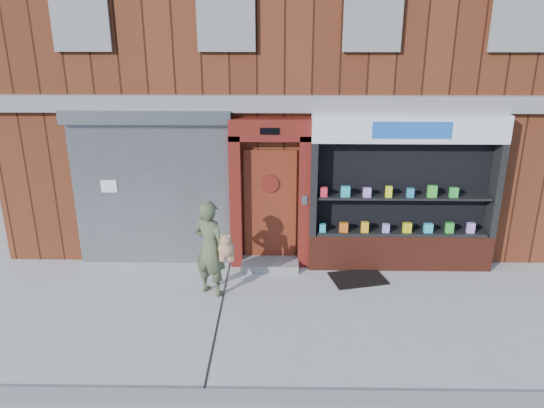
{
  "coord_description": "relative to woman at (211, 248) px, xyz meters",
  "views": [
    {
      "loc": [
        -0.56,
        -7.6,
        4.67
      ],
      "look_at": [
        -0.7,
        1.0,
        1.58
      ],
      "focal_mm": 35.0,
      "sensor_mm": 36.0,
      "label": 1
    }
  ],
  "objects": [
    {
      "name": "ground",
      "position": [
        1.74,
        -0.7,
        -0.87
      ],
      "size": [
        80.0,
        80.0,
        0.0
      ],
      "primitive_type": "plane",
      "color": "#9E9E99",
      "rests_on": "ground"
    },
    {
      "name": "pharmacy_bay",
      "position": [
        3.49,
        1.11,
        0.5
      ],
      "size": [
        3.5,
        0.41,
        3.0
      ],
      "color": "maroon",
      "rests_on": "ground"
    },
    {
      "name": "woman",
      "position": [
        0.0,
        0.0,
        0.0
      ],
      "size": [
        0.81,
        0.67,
        1.72
      ],
      "color": "#4B5538",
      "rests_on": "ground"
    },
    {
      "name": "shutter_bay",
      "position": [
        -1.26,
        1.22,
        0.85
      ],
      "size": [
        3.1,
        0.3,
        3.04
      ],
      "color": "gray",
      "rests_on": "ground"
    },
    {
      "name": "red_door_bay",
      "position": [
        0.99,
        1.16,
        0.59
      ],
      "size": [
        1.52,
        0.58,
        2.9
      ],
      "color": "#52120E",
      "rests_on": "ground"
    },
    {
      "name": "doormat",
      "position": [
        2.64,
        0.56,
        -0.86
      ],
      "size": [
        1.11,
        0.9,
        0.02
      ],
      "primitive_type": "cube",
      "rotation": [
        0.0,
        0.0,
        0.24
      ],
      "color": "black",
      "rests_on": "ground"
    },
    {
      "name": "curb",
      "position": [
        1.74,
        -2.85,
        -0.81
      ],
      "size": [
        60.0,
        0.3,
        0.12
      ],
      "primitive_type": "cube",
      "color": "gray",
      "rests_on": "ground"
    },
    {
      "name": "building",
      "position": [
        1.74,
        5.29,
        3.13
      ],
      "size": [
        12.0,
        8.16,
        8.0
      ],
      "color": "#552313",
      "rests_on": "ground"
    }
  ]
}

